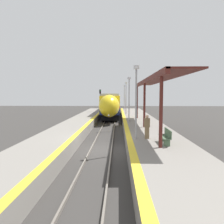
{
  "coord_description": "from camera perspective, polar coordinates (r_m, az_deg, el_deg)",
  "views": [
    {
      "loc": [
        1.18,
        -14.96,
        3.86
      ],
      "look_at": [
        0.6,
        5.08,
        2.27
      ],
      "focal_mm": 35.0,
      "sensor_mm": 36.0,
      "label": 1
    }
  ],
  "objects": [
    {
      "name": "person_waiting",
      "position": [
        14.76,
        9.13,
        -3.75
      ],
      "size": [
        0.36,
        0.22,
        1.59
      ],
      "color": "#7F6647",
      "rests_on": "platform_right"
    },
    {
      "name": "lamppost_farthest",
      "position": [
        42.62,
        3.23,
        4.35
      ],
      "size": [
        0.36,
        0.2,
        4.84
      ],
      "color": "#9E9EA3",
      "rests_on": "platform_right"
    },
    {
      "name": "platform_left",
      "position": [
        15.98,
        -14.8,
        -7.87
      ],
      "size": [
        3.15,
        64.0,
        0.93
      ],
      "color": "gray",
      "rests_on": "ground_plane"
    },
    {
      "name": "lamppost_far",
      "position": [
        33.21,
        3.68,
        4.3
      ],
      "size": [
        0.36,
        0.2,
        4.84
      ],
      "color": "#9E9EA3",
      "rests_on": "platform_right"
    },
    {
      "name": "rail_right",
      "position": [
        15.44,
        -0.11,
        -9.64
      ],
      "size": [
        0.08,
        90.0,
        0.15
      ],
      "primitive_type": "cube",
      "color": "slate",
      "rests_on": "ground_plane"
    },
    {
      "name": "lamppost_mid",
      "position": [
        23.81,
        4.48,
        4.2
      ],
      "size": [
        0.36,
        0.2,
        4.84
      ],
      "color": "#9E9EA3",
      "rests_on": "platform_right"
    },
    {
      "name": "railway_signal",
      "position": [
        38.23,
        -3.1,
        3.07
      ],
      "size": [
        0.28,
        0.28,
        4.76
      ],
      "color": "#59595E",
      "rests_on": "ground_plane"
    },
    {
      "name": "lamppost_near",
      "position": [
        14.41,
        6.32,
        3.98
      ],
      "size": [
        0.36,
        0.2,
        4.84
      ],
      "color": "#9E9EA3",
      "rests_on": "platform_right"
    },
    {
      "name": "train",
      "position": [
        58.69,
        0.5,
        3.01
      ],
      "size": [
        2.81,
        64.72,
        4.01
      ],
      "color": "black",
      "rests_on": "ground_plane"
    },
    {
      "name": "ground_plane",
      "position": [
        15.5,
        -2.81,
        -9.88
      ],
      "size": [
        120.0,
        120.0,
        0.0
      ],
      "primitive_type": "plane",
      "color": "#383533"
    },
    {
      "name": "platform_bench",
      "position": [
        13.48,
        13.91,
        -6.08
      ],
      "size": [
        0.44,
        1.75,
        0.89
      ],
      "color": "#4C6B4C",
      "rests_on": "platform_right"
    },
    {
      "name": "rail_left",
      "position": [
        15.55,
        -5.5,
        -9.56
      ],
      "size": [
        0.08,
        90.0,
        0.15
      ],
      "primitive_type": "cube",
      "color": "slate",
      "rests_on": "ground_plane"
    },
    {
      "name": "platform_right",
      "position": [
        15.55,
        11.18,
        -8.15
      ],
      "size": [
        4.03,
        64.0,
        0.93
      ],
      "color": "gray",
      "rests_on": "ground_plane"
    },
    {
      "name": "station_canopy",
      "position": [
        19.93,
        10.18,
        7.53
      ],
      "size": [
        2.02,
        18.32,
        4.28
      ],
      "color": "#511E19",
      "rests_on": "platform_right"
    }
  ]
}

